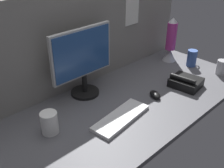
{
  "coord_description": "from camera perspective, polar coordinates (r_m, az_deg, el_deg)",
  "views": [
    {
      "loc": [
        -101.57,
        -93.34,
        89.83
      ],
      "look_at": [
        -4.9,
        0.0,
        14.0
      ],
      "focal_mm": 42.94,
      "sensor_mm": 36.0,
      "label": 1
    }
  ],
  "objects": [
    {
      "name": "ground_plane",
      "position": [
        1.65,
        2.97,
        -4.12
      ],
      "size": [
        180.0,
        80.0,
        3.0
      ],
      "primitive_type": "cube",
      "color": "#515156"
    },
    {
      "name": "cubicle_wall_back",
      "position": [
        1.76,
        -5.76,
        9.79
      ],
      "size": [
        180.0,
        5.5,
        62.28
      ],
      "color": "gray",
      "rests_on": "ground_plane"
    },
    {
      "name": "monitor",
      "position": [
        1.62,
        -6.29,
        5.27
      ],
      "size": [
        43.18,
        18.0,
        42.89
      ],
      "color": "black",
      "rests_on": "ground_plane"
    },
    {
      "name": "mug_steel",
      "position": [
        2.09,
        22.23,
        3.33
      ],
      "size": [
        6.84,
        6.84,
        10.7
      ],
      "color": "#B2B2B7",
      "rests_on": "ground_plane"
    },
    {
      "name": "lava_lamp",
      "position": [
        2.17,
        12.38,
        8.5
      ],
      "size": [
        10.68,
        10.68,
        34.95
      ],
      "color": "#A5A5AD",
      "rests_on": "ground_plane"
    },
    {
      "name": "mouse",
      "position": [
        1.7,
        9.16,
        -2.23
      ],
      "size": [
        9.02,
        11.05,
        3.4
      ],
      "primitive_type": "ellipsoid",
      "rotation": [
        0.0,
        0.0,
        -0.42
      ],
      "color": "black",
      "rests_on": "ground_plane"
    },
    {
      "name": "mug_ceramic_blue",
      "position": [
        2.15,
        16.69,
        5.32
      ],
      "size": [
        11.31,
        7.21,
        12.7
      ],
      "color": "#38569E",
      "rests_on": "ground_plane"
    },
    {
      "name": "mug_ceramic_white",
      "position": [
        1.41,
        -13.17,
        -8.05
      ],
      "size": [
        8.76,
        8.76,
        11.91
      ],
      "color": "white",
      "rests_on": "ground_plane"
    },
    {
      "name": "keyboard",
      "position": [
        1.49,
        1.9,
        -7.16
      ],
      "size": [
        38.32,
        17.46,
        2.0
      ],
      "primitive_type": "cube",
      "rotation": [
        0.0,
        0.0,
        0.12
      ],
      "color": "silver",
      "rests_on": "ground_plane"
    },
    {
      "name": "desk_phone",
      "position": [
        1.85,
        15.4,
        0.41
      ],
      "size": [
        19.48,
        21.18,
        8.8
      ],
      "color": "black",
      "rests_on": "ground_plane"
    }
  ]
}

